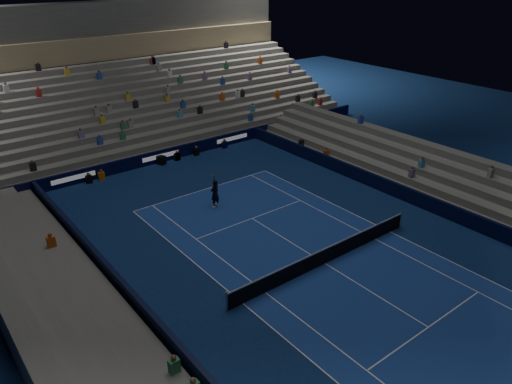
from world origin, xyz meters
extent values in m
plane|color=#0D2250|center=(0.00, 0.00, 0.00)|extent=(90.00, 90.00, 0.00)
cube|color=navy|center=(0.00, 0.00, 0.01)|extent=(10.97, 23.77, 0.01)
cube|color=black|center=(0.00, 18.50, 0.50)|extent=(44.00, 0.25, 1.00)
cube|color=black|center=(9.70, 0.00, 0.50)|extent=(0.25, 37.00, 1.00)
cube|color=black|center=(-9.70, 0.00, 0.50)|extent=(0.25, 37.00, 1.00)
cube|color=slate|center=(0.00, 19.50, 0.25)|extent=(44.00, 1.00, 0.50)
cube|color=slate|center=(0.00, 20.50, 0.50)|extent=(44.00, 1.00, 1.00)
cube|color=slate|center=(0.00, 21.50, 0.75)|extent=(44.00, 1.00, 1.50)
cube|color=slate|center=(0.00, 22.50, 1.00)|extent=(44.00, 1.00, 2.00)
cube|color=slate|center=(0.00, 23.50, 1.25)|extent=(44.00, 1.00, 2.50)
cube|color=slate|center=(0.00, 24.50, 1.50)|extent=(44.00, 1.00, 3.00)
cube|color=slate|center=(0.00, 25.50, 1.75)|extent=(44.00, 1.00, 3.50)
cube|color=slate|center=(0.00, 26.50, 2.00)|extent=(44.00, 1.00, 4.00)
cube|color=slate|center=(0.00, 27.50, 2.25)|extent=(44.00, 1.00, 4.50)
cube|color=slate|center=(0.00, 28.50, 2.50)|extent=(44.00, 1.00, 5.00)
cube|color=slate|center=(0.00, 29.50, 2.75)|extent=(44.00, 1.00, 5.50)
cube|color=slate|center=(0.00, 30.50, 3.00)|extent=(44.00, 1.00, 6.00)
cube|color=#9B8760|center=(0.00, 31.60, 7.10)|extent=(44.00, 0.60, 2.20)
cube|color=#4E4E4B|center=(0.00, 33.00, 9.70)|extent=(44.00, 2.40, 3.00)
cube|color=slate|center=(10.50, 0.00, 0.25)|extent=(1.00, 37.00, 0.50)
cube|color=slate|center=(11.50, 0.00, 0.50)|extent=(1.00, 37.00, 1.00)
cube|color=slate|center=(12.50, 0.00, 0.75)|extent=(1.00, 37.00, 1.50)
cube|color=slate|center=(13.50, 0.00, 1.00)|extent=(1.00, 37.00, 2.00)
cube|color=slate|center=(14.50, 0.00, 1.25)|extent=(1.00, 37.00, 2.50)
cube|color=#5F5F5A|center=(-10.50, 0.00, 0.25)|extent=(1.00, 37.00, 0.50)
cube|color=#5F5F5A|center=(-11.50, 0.00, 0.50)|extent=(1.00, 37.00, 1.00)
cube|color=#5F5F5A|center=(-12.50, 0.00, 0.75)|extent=(1.00, 37.00, 1.50)
cube|color=#5F5F5A|center=(-13.50, 0.00, 1.00)|extent=(1.00, 37.00, 2.00)
cube|color=#5F5F5A|center=(-14.50, 0.00, 1.25)|extent=(1.00, 37.00, 2.50)
cylinder|color=#B2B2B7|center=(-6.40, 0.00, 0.55)|extent=(0.10, 0.10, 1.10)
cylinder|color=#B2B2B7|center=(6.40, 0.00, 0.55)|extent=(0.10, 0.10, 1.10)
cube|color=black|center=(0.00, 0.00, 0.45)|extent=(12.80, 0.03, 0.90)
cube|color=white|center=(0.00, 0.00, 0.94)|extent=(12.80, 0.04, 0.08)
imported|color=black|center=(-0.89, 9.22, 0.95)|extent=(0.77, 0.59, 1.90)
cube|color=black|center=(-0.13, 18.06, 0.34)|extent=(0.68, 0.75, 0.68)
cylinder|color=black|center=(-0.13, 17.57, 0.55)|extent=(0.26, 0.38, 0.16)
camera|label=1|loc=(-16.46, -15.07, 14.69)|focal=34.31mm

